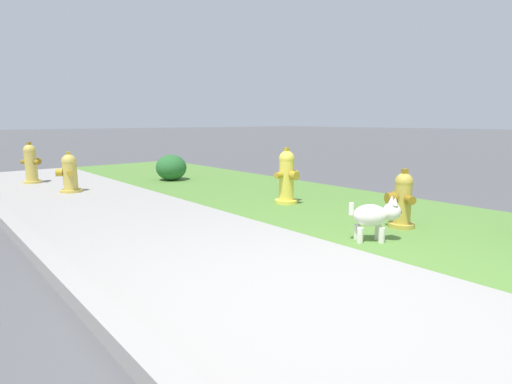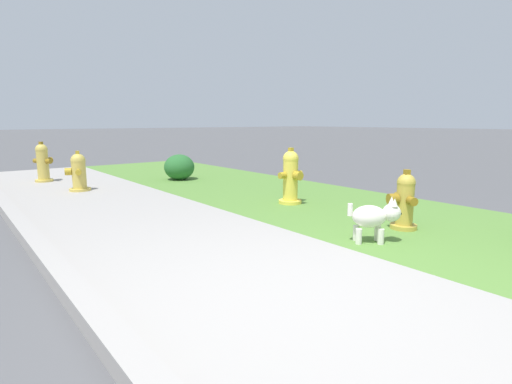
% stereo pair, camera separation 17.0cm
% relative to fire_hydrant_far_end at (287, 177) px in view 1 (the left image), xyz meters
% --- Properties ---
extents(ground_plane, '(120.00, 120.00, 0.00)m').
position_rel_fire_hydrant_far_end_xyz_m(ground_plane, '(2.39, -2.07, -0.38)').
color(ground_plane, '#515154').
extents(sidewalk_pavement, '(18.00, 2.14, 0.01)m').
position_rel_fire_hydrant_far_end_xyz_m(sidewalk_pavement, '(2.39, -2.07, -0.37)').
color(sidewalk_pavement, '#9E9993').
rests_on(sidewalk_pavement, ground).
extents(grass_verge, '(18.00, 2.73, 0.01)m').
position_rel_fire_hydrant_far_end_xyz_m(grass_verge, '(2.39, 0.37, -0.37)').
color(grass_verge, '#568438').
rests_on(grass_verge, ground).
extents(street_curb, '(18.00, 0.16, 0.12)m').
position_rel_fire_hydrant_far_end_xyz_m(street_curb, '(2.39, -3.21, -0.32)').
color(street_curb, '#9E9993').
rests_on(street_curb, ground).
extents(fire_hydrant_far_end, '(0.37, 0.39, 0.79)m').
position_rel_fire_hydrant_far_end_xyz_m(fire_hydrant_far_end, '(0.00, 0.00, 0.00)').
color(fire_hydrant_far_end, yellow).
rests_on(fire_hydrant_far_end, ground).
extents(fire_hydrant_near_corner, '(0.36, 0.34, 0.64)m').
position_rel_fire_hydrant_far_end_xyz_m(fire_hydrant_near_corner, '(1.73, 0.03, -0.07)').
color(fire_hydrant_near_corner, gold).
rests_on(fire_hydrant_near_corner, ground).
extents(fire_hydrant_across_street, '(0.41, 0.39, 0.67)m').
position_rel_fire_hydrant_far_end_xyz_m(fire_hydrant_across_street, '(-2.90, -2.05, -0.06)').
color(fire_hydrant_across_street, gold).
rests_on(fire_hydrant_across_street, ground).
extents(fire_hydrant_mid_block, '(0.37, 0.36, 0.77)m').
position_rel_fire_hydrant_far_end_xyz_m(fire_hydrant_mid_block, '(-4.38, -2.30, -0.01)').
color(fire_hydrant_mid_block, gold).
rests_on(fire_hydrant_mid_block, ground).
extents(small_white_dog, '(0.40, 0.43, 0.44)m').
position_rel_fire_hydrant_far_end_xyz_m(small_white_dog, '(1.83, -0.64, -0.13)').
color(small_white_dog, silver).
rests_on(small_white_dog, ground).
extents(shrub_bush_near_lamp, '(0.59, 0.59, 0.50)m').
position_rel_fire_hydrant_far_end_xyz_m(shrub_bush_near_lamp, '(-3.04, -0.14, -0.13)').
color(shrub_bush_near_lamp, '#28662D').
rests_on(shrub_bush_near_lamp, ground).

